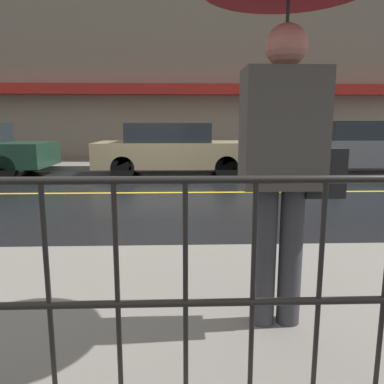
% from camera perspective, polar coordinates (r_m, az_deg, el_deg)
% --- Properties ---
extents(ground_plane, '(80.00, 80.00, 0.00)m').
position_cam_1_polar(ground_plane, '(7.87, -6.28, -0.13)').
color(ground_plane, black).
extents(sidewalk_near, '(28.00, 2.49, 0.14)m').
position_cam_1_polar(sidewalk_near, '(2.97, -13.83, -16.89)').
color(sidewalk_near, slate).
rests_on(sidewalk_near, ground_plane).
extents(sidewalk_far, '(28.00, 1.99, 0.14)m').
position_cam_1_polar(sidewalk_far, '(12.70, -4.68, 4.18)').
color(sidewalk_far, slate).
rests_on(sidewalk_far, ground_plane).
extents(lane_marking, '(25.20, 0.12, 0.01)m').
position_cam_1_polar(lane_marking, '(7.87, -6.28, -0.10)').
color(lane_marking, gold).
rests_on(lane_marking, ground_plane).
extents(building_storefront, '(28.00, 0.85, 6.67)m').
position_cam_1_polar(building_storefront, '(13.87, -4.67, 18.03)').
color(building_storefront, '#706656').
rests_on(building_storefront, ground_plane).
extents(railing_foreground, '(12.00, 0.04, 1.05)m').
position_cam_1_polar(railing_foreground, '(1.80, -21.29, -10.53)').
color(railing_foreground, black).
rests_on(railing_foreground, sidewalk_near).
extents(pedestrian, '(1.00, 1.00, 2.24)m').
position_cam_1_polar(pedestrian, '(2.35, 14.31, 20.41)').
color(pedestrian, '#333338').
rests_on(pedestrian, sidewalk_near).
extents(car_tan, '(4.30, 1.88, 1.45)m').
position_cam_1_polar(car_tan, '(10.45, -2.85, 6.55)').
color(car_tan, tan).
rests_on(car_tan, ground_plane).
extents(car_grey, '(4.39, 1.87, 1.50)m').
position_cam_1_polar(car_grey, '(11.72, 25.06, 6.19)').
color(car_grey, slate).
rests_on(car_grey, ground_plane).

